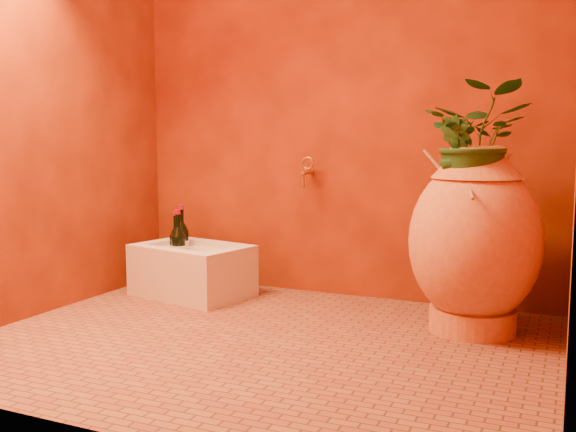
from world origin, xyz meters
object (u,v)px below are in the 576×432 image
at_px(wine_bottle_a, 182,243).
at_px(wine_bottle_c, 176,247).
at_px(amphora, 475,240).
at_px(wall_tap, 307,171).
at_px(wine_bottle_b, 178,248).
at_px(stone_basin, 192,271).

relative_size(wine_bottle_a, wine_bottle_c, 1.08).
bearing_deg(wine_bottle_a, amphora, -4.57).
xyz_separation_m(wine_bottle_c, wall_tap, (0.68, 0.32, 0.44)).
height_order(amphora, wine_bottle_c, amphora).
relative_size(wine_bottle_c, wall_tap, 1.87).
height_order(amphora, wall_tap, amphora).
distance_m(wine_bottle_b, wine_bottle_c, 0.07).
bearing_deg(stone_basin, amphora, -2.16).
bearing_deg(wall_tap, amphora, -19.64).
height_order(stone_basin, wall_tap, wall_tap).
bearing_deg(wall_tap, stone_basin, -153.54).
xyz_separation_m(wine_bottle_a, wine_bottle_b, (0.08, -0.15, -0.00)).
bearing_deg(amphora, wall_tap, 160.36).
height_order(amphora, wine_bottle_a, amphora).
height_order(wine_bottle_a, wine_bottle_b, wine_bottle_a).
bearing_deg(wine_bottle_c, wine_bottle_a, 106.00).
relative_size(stone_basin, wall_tap, 4.07).
xyz_separation_m(amphora, wine_bottle_b, (-1.63, -0.02, -0.15)).
height_order(amphora, stone_basin, amphora).
bearing_deg(wine_bottle_a, wall_tap, 17.09).
distance_m(stone_basin, wine_bottle_b, 0.17).
distance_m(stone_basin, wine_bottle_a, 0.20).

